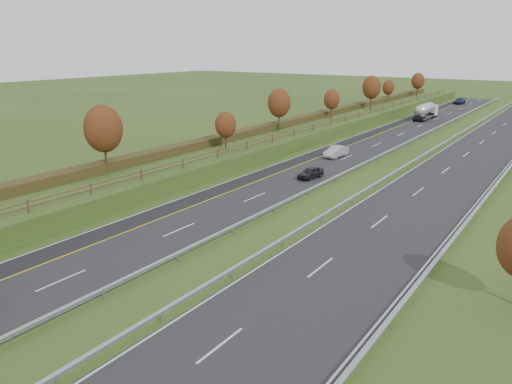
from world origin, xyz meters
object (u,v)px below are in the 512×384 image
at_px(car_dark_near, 311,173).
at_px(car_small_far, 459,101).
at_px(road_tanker, 426,111).
at_px(car_silver_mid, 336,151).

bearing_deg(car_dark_near, car_small_far, 100.33).
xyz_separation_m(road_tanker, car_small_far, (-0.73, 35.73, -1.02)).
relative_size(car_silver_mid, car_small_far, 0.89).
xyz_separation_m(car_dark_near, car_silver_mid, (-2.73, 13.04, 0.13)).
xyz_separation_m(road_tanker, car_dark_near, (3.24, -60.34, -1.14)).
bearing_deg(car_small_far, car_silver_mid, -87.08).
bearing_deg(car_silver_mid, car_dark_near, -74.04).
xyz_separation_m(car_silver_mid, car_small_far, (-1.24, 83.03, -0.01)).
height_order(car_dark_near, car_silver_mid, car_silver_mid).
relative_size(road_tanker, car_small_far, 2.03).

